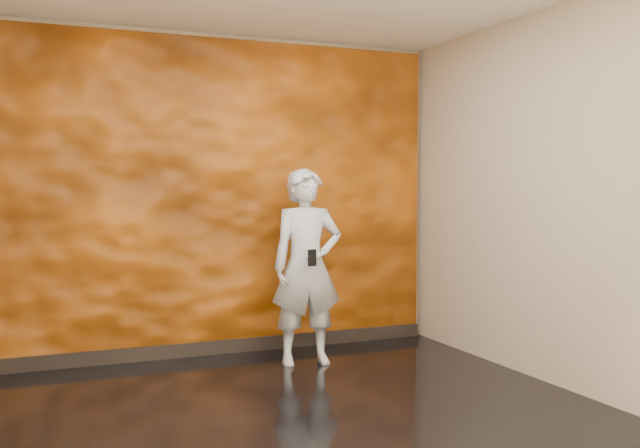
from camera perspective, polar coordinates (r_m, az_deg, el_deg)
The scene contains 5 objects.
room at distance 4.44m, azimuth -1.34°, elevation 2.09°, with size 4.02×4.02×2.81m.
feature_wall at distance 6.31m, azimuth -7.83°, elevation 2.15°, with size 3.90×0.06×2.75m, color #CC5F0F.
baseboard at distance 6.43m, azimuth -7.65°, elevation -9.70°, with size 3.90×0.04×0.12m, color black.
man at distance 5.90m, azimuth -1.06°, elevation -3.43°, with size 0.59×0.39×1.62m, color #9DA3AC.
phone at distance 5.63m, azimuth -0.63°, elevation -2.72°, with size 0.07×0.01×0.13m, color black.
Camera 1 is at (-1.61, -4.14, 1.47)m, focal length 40.00 mm.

